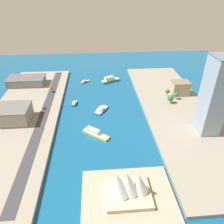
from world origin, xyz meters
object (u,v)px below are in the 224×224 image
(tugboat_red, at_px, (85,82))
(traffic_light_waterfront, at_px, (43,129))
(ferry_yellow_fast, at_px, (95,133))
(opera_landmark, at_px, (127,186))
(ferry_green_doubledeck, at_px, (110,80))
(apartment_midrise_tan, at_px, (180,88))
(warehouse_low_gray, at_px, (27,81))
(patrol_launch_navy, at_px, (75,103))
(hatchback_blue, at_px, (44,108))
(carpark_squat_concrete, at_px, (12,114))
(tower_tall_glass, at_px, (214,97))
(pickup_red, at_px, (41,113))
(catamaran_blue, at_px, (101,110))
(suv_black, at_px, (53,91))
(taxi_yellow_cab, at_px, (51,88))

(tugboat_red, bearing_deg, traffic_light_waterfront, 73.79)
(ferry_yellow_fast, height_order, opera_landmark, opera_landmark)
(ferry_yellow_fast, xyz_separation_m, traffic_light_waterfront, (45.34, -2.63, 5.28))
(ferry_green_doubledeck, height_order, apartment_midrise_tan, apartment_midrise_tan)
(traffic_light_waterfront, bearing_deg, apartment_midrise_tan, -155.97)
(tugboat_red, xyz_separation_m, apartment_midrise_tan, (-113.42, 49.39, 9.70))
(ferry_yellow_fast, bearing_deg, warehouse_low_gray, -51.80)
(patrol_launch_navy, distance_m, opera_landmark, 131.19)
(tugboat_red, height_order, apartment_midrise_tan, apartment_midrise_tan)
(hatchback_blue, relative_size, traffic_light_waterfront, 0.76)
(carpark_squat_concrete, bearing_deg, ferry_yellow_fast, 161.96)
(tower_tall_glass, distance_m, apartment_midrise_tan, 77.46)
(tower_tall_glass, distance_m, pickup_red, 162.41)
(catamaran_blue, relative_size, patrol_launch_navy, 1.61)
(ferry_yellow_fast, distance_m, suv_black, 97.72)
(tower_tall_glass, height_order, suv_black, tower_tall_glass)
(ferry_green_doubledeck, relative_size, pickup_red, 5.63)
(catamaran_blue, relative_size, hatchback_blue, 4.06)
(carpark_squat_concrete, bearing_deg, suv_black, -116.14)
(patrol_launch_navy, distance_m, suv_black, 38.17)
(carpark_squat_concrete, relative_size, warehouse_low_gray, 0.72)
(catamaran_blue, xyz_separation_m, apartment_midrise_tan, (-94.41, -27.63, 9.19))
(tugboat_red, relative_size, carpark_squat_concrete, 0.39)
(catamaran_blue, xyz_separation_m, taxi_yellow_cab, (60.79, -52.84, 2.29))
(warehouse_low_gray, bearing_deg, taxi_yellow_cab, 152.68)
(ferry_yellow_fast, bearing_deg, tower_tall_glass, 177.29)
(traffic_light_waterfront, bearing_deg, tower_tall_glass, 177.10)
(ferry_green_doubledeck, distance_m, warehouse_low_gray, 109.65)
(suv_black, bearing_deg, catamaran_blue, 142.26)
(catamaran_blue, bearing_deg, opera_landmark, 96.52)
(hatchback_blue, xyz_separation_m, opera_landmark, (-72.20, 111.30, 6.67))
(traffic_light_waterfront, xyz_separation_m, opera_landmark, (-64.63, 69.11, 3.26))
(tugboat_red, height_order, patrol_launch_navy, patrol_launch_navy)
(ferry_yellow_fast, relative_size, traffic_light_waterfront, 3.76)
(ferry_green_doubledeck, distance_m, hatchback_blue, 104.46)
(tugboat_red, height_order, suv_black, suv_black)
(warehouse_low_gray, bearing_deg, ferry_green_doubledeck, -176.47)
(ferry_green_doubledeck, height_order, warehouse_low_gray, warehouse_low_gray)
(ferry_yellow_fast, height_order, suv_black, ferry_yellow_fast)
(opera_landmark, bearing_deg, pickup_red, -54.19)
(apartment_midrise_tan, height_order, pickup_red, apartment_midrise_tan)
(carpark_squat_concrete, relative_size, apartment_midrise_tan, 1.65)
(hatchback_blue, height_order, traffic_light_waterfront, traffic_light_waterfront)
(pickup_red, relative_size, hatchback_blue, 1.00)
(carpark_squat_concrete, relative_size, opera_landmark, 1.18)
(ferry_yellow_fast, height_order, hatchback_blue, ferry_yellow_fast)
(carpark_squat_concrete, bearing_deg, patrol_launch_navy, -150.19)
(carpark_squat_concrete, distance_m, hatchback_blue, 32.54)
(tugboat_red, bearing_deg, apartment_midrise_tan, 156.47)
(ferry_green_doubledeck, distance_m, tower_tall_glass, 148.21)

